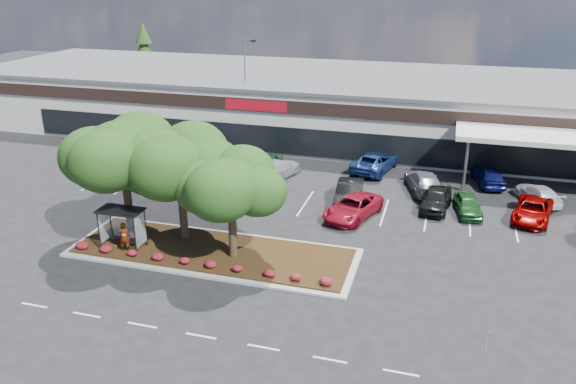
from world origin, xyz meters
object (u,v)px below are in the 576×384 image
(car_0, at_px, (114,169))
(car_1, at_px, (210,178))
(survey_stake, at_px, (488,340))
(light_pole, at_px, (247,97))

(car_0, bearing_deg, car_1, -5.34)
(survey_stake, xyz_separation_m, car_0, (-29.65, 15.91, 0.11))
(survey_stake, distance_m, car_1, 26.66)
(car_1, bearing_deg, light_pole, 108.90)
(light_pole, bearing_deg, car_0, -117.86)
(survey_stake, bearing_deg, light_pole, 127.35)
(car_0, xyz_separation_m, car_1, (8.66, 0.54, -0.14))
(car_0, height_order, car_1, car_0)
(survey_stake, height_order, car_1, car_1)
(light_pole, distance_m, car_1, 13.67)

